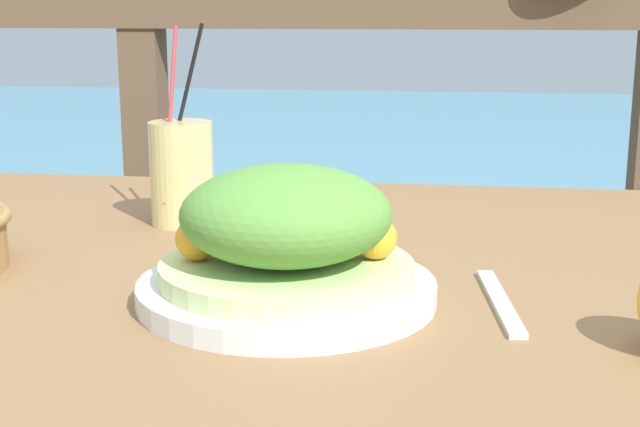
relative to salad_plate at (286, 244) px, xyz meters
name	(u,v)px	position (x,y,z in m)	size (l,w,h in m)	color
patio_table	(346,341)	(0.04, 0.12, -0.14)	(1.23, 0.89, 0.72)	olive
railing_fence	(390,143)	(0.04, 0.82, -0.03)	(2.80, 0.08, 1.03)	brown
sea_backdrop	(423,177)	(0.04, 3.32, -0.56)	(12.00, 4.00, 0.42)	#568EA8
salad_plate	(286,244)	(0.00, 0.00, 0.00)	(0.27, 0.27, 0.13)	silver
drink_glass	(182,172)	(-0.18, 0.28, 0.01)	(0.08, 0.08, 0.24)	#DBCC7F
fork	(500,301)	(0.19, 0.02, -0.05)	(0.04, 0.18, 0.00)	silver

